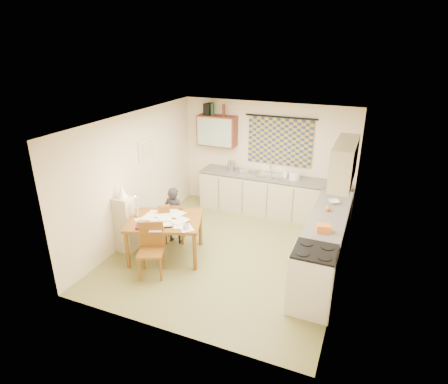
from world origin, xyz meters
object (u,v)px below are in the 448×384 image
at_px(counter_back, 271,196).
at_px(counter_right, 325,244).
at_px(shelf_stand, 125,224).
at_px(stove, 312,280).
at_px(dining_table, 166,237).
at_px(person, 174,215).
at_px(chair_far, 175,229).

relative_size(counter_back, counter_right, 1.12).
height_order(counter_right, shelf_stand, shelf_stand).
height_order(stove, dining_table, stove).
height_order(counter_right, person, person).
distance_m(dining_table, chair_far, 0.57).
bearing_deg(dining_table, counter_back, 43.56).
bearing_deg(dining_table, stove, -28.74).
height_order(counter_back, dining_table, counter_back).
xyz_separation_m(counter_right, dining_table, (-2.74, -0.75, -0.07)).
distance_m(stove, shelf_stand, 3.56).
relative_size(chair_far, person, 0.72).
bearing_deg(shelf_stand, chair_far, 43.38).
xyz_separation_m(counter_back, shelf_stand, (-2.06, -2.60, 0.09)).
bearing_deg(stove, counter_back, 116.65).
bearing_deg(counter_back, stove, -63.35).
xyz_separation_m(counter_right, person, (-2.85, -0.22, 0.13)).
height_order(stove, chair_far, stove).
bearing_deg(person, counter_back, -124.51).
height_order(dining_table, chair_far, chair_far).
relative_size(stove, shelf_stand, 0.91).
relative_size(stove, chair_far, 1.18).
bearing_deg(shelf_stand, counter_back, 51.56).
bearing_deg(counter_right, counter_back, 130.11).
distance_m(counter_back, counter_right, 2.29).
xyz_separation_m(counter_back, chair_far, (-1.38, -1.96, -0.19)).
xyz_separation_m(dining_table, person, (-0.11, 0.53, 0.20)).
height_order(dining_table, person, person).
xyz_separation_m(chair_far, person, (0.01, -0.02, 0.32)).
height_order(counter_back, shelf_stand, shelf_stand).
distance_m(counter_right, chair_far, 2.87).
bearing_deg(chair_far, counter_back, -146.62).
relative_size(person, shelf_stand, 1.07).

